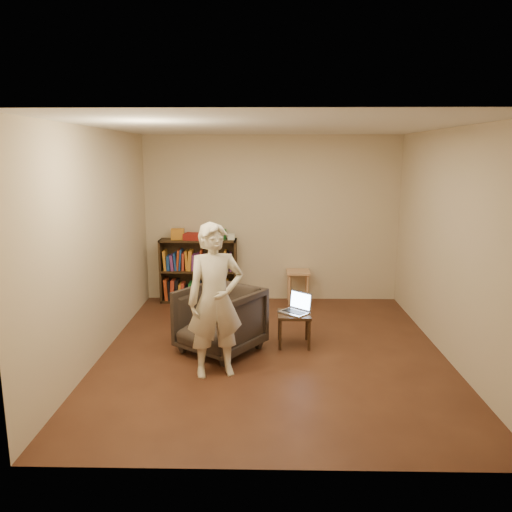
{
  "coord_description": "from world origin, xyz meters",
  "views": [
    {
      "loc": [
        -0.08,
        -5.57,
        2.31
      ],
      "look_at": [
        -0.21,
        0.35,
        1.09
      ],
      "focal_mm": 35.0,
      "sensor_mm": 36.0,
      "label": 1
    }
  ],
  "objects_px": {
    "stool": "(298,277)",
    "laptop": "(297,308)",
    "bookshelf": "(199,274)",
    "armchair": "(220,320)",
    "person": "(215,301)",
    "side_table": "(294,319)"
  },
  "relations": [
    {
      "from": "laptop",
      "to": "armchair",
      "type": "bearing_deg",
      "value": -122.65
    },
    {
      "from": "person",
      "to": "side_table",
      "type": "bearing_deg",
      "value": 28.12
    },
    {
      "from": "person",
      "to": "bookshelf",
      "type": "bearing_deg",
      "value": 85.39
    },
    {
      "from": "stool",
      "to": "side_table",
      "type": "bearing_deg",
      "value": -95.08
    },
    {
      "from": "bookshelf",
      "to": "person",
      "type": "bearing_deg",
      "value": -78.68
    },
    {
      "from": "stool",
      "to": "laptop",
      "type": "height_order",
      "value": "laptop"
    },
    {
      "from": "stool",
      "to": "person",
      "type": "distance_m",
      "value": 2.85
    },
    {
      "from": "stool",
      "to": "person",
      "type": "xyz_separation_m",
      "value": [
        -1.03,
        -2.63,
        0.4
      ]
    },
    {
      "from": "side_table",
      "to": "laptop",
      "type": "xyz_separation_m",
      "value": [
        0.03,
        0.04,
        0.13
      ]
    },
    {
      "from": "stool",
      "to": "person",
      "type": "height_order",
      "value": "person"
    },
    {
      "from": "person",
      "to": "laptop",
      "type": "bearing_deg",
      "value": 28.3
    },
    {
      "from": "bookshelf",
      "to": "stool",
      "type": "distance_m",
      "value": 1.57
    },
    {
      "from": "bookshelf",
      "to": "armchair",
      "type": "distance_m",
      "value": 2.13
    },
    {
      "from": "side_table",
      "to": "laptop",
      "type": "bearing_deg",
      "value": 48.59
    },
    {
      "from": "stool",
      "to": "armchair",
      "type": "relative_size",
      "value": 0.61
    },
    {
      "from": "bookshelf",
      "to": "stool",
      "type": "xyz_separation_m",
      "value": [
        1.57,
        -0.06,
        -0.02
      ]
    },
    {
      "from": "side_table",
      "to": "person",
      "type": "distance_m",
      "value": 1.3
    },
    {
      "from": "person",
      "to": "armchair",
      "type": "bearing_deg",
      "value": 75.52
    },
    {
      "from": "stool",
      "to": "laptop",
      "type": "xyz_separation_m",
      "value": [
        -0.13,
        -1.75,
        0.05
      ]
    },
    {
      "from": "stool",
      "to": "bookshelf",
      "type": "bearing_deg",
      "value": 177.66
    },
    {
      "from": "bookshelf",
      "to": "side_table",
      "type": "height_order",
      "value": "bookshelf"
    },
    {
      "from": "stool",
      "to": "armchair",
      "type": "distance_m",
      "value": 2.26
    }
  ]
}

